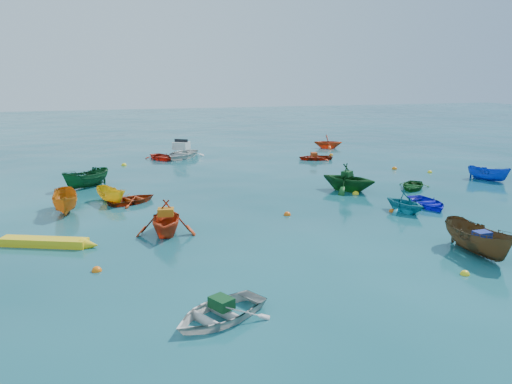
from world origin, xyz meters
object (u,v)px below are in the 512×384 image
object	(u,v)px
dinghy_white_near	(219,319)
motorboat_white	(182,158)
kayak_yellow	(44,246)
dinghy_blue_se	(427,206)

from	to	relation	value
dinghy_white_near	motorboat_white	size ratio (longest dim) A/B	0.73
motorboat_white	kayak_yellow	bearing A→B (deg)	-79.35
dinghy_white_near	kayak_yellow	size ratio (longest dim) A/B	0.70
kayak_yellow	dinghy_white_near	bearing A→B (deg)	-123.41
dinghy_white_near	dinghy_blue_se	bearing A→B (deg)	95.96
dinghy_white_near	kayak_yellow	xyz separation A→B (m)	(-5.49, 8.04, 0.00)
kayak_yellow	dinghy_blue_se	bearing A→B (deg)	-64.67
kayak_yellow	motorboat_white	distance (m)	21.86
dinghy_white_near	dinghy_blue_se	distance (m)	15.91
kayak_yellow	motorboat_white	size ratio (longest dim) A/B	1.04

